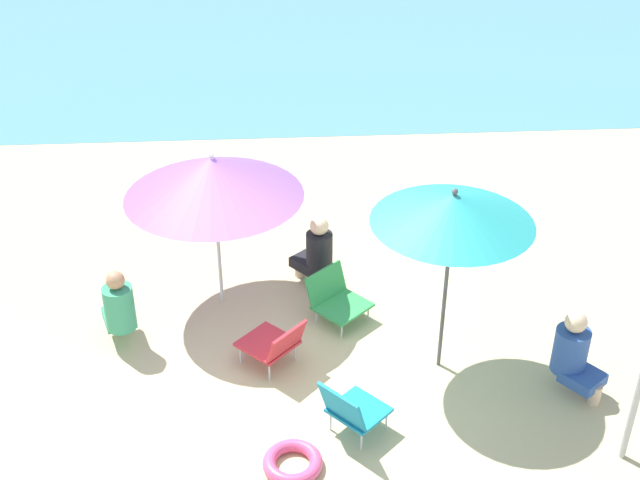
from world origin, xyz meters
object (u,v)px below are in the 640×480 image
(umbrella_purple, at_px, (213,177))
(beach_chair_b, at_px, (275,343))
(person_b, at_px, (119,307))
(umbrella_teal, at_px, (453,209))
(beach_chair_a, at_px, (335,297))
(person_a, at_px, (574,353))
(swim_ring, at_px, (293,463))
(beach_chair_c, at_px, (351,409))
(person_c, at_px, (316,251))

(umbrella_purple, height_order, beach_chair_b, umbrella_purple)
(person_b, bearing_deg, umbrella_teal, -118.43)
(beach_chair_a, xyz_separation_m, beach_chair_b, (-0.69, -0.80, 0.03))
(person_a, xyz_separation_m, swim_ring, (-2.78, -0.88, -0.38))
(umbrella_teal, height_order, beach_chair_c, umbrella_teal)
(beach_chair_a, bearing_deg, person_a, 17.05)
(person_c, bearing_deg, person_a, -171.15)
(beach_chair_b, height_order, swim_ring, beach_chair_b)
(swim_ring, bearing_deg, umbrella_purple, 105.39)
(umbrella_teal, relative_size, umbrella_purple, 1.07)
(person_a, bearing_deg, person_c, -167.67)
(person_b, bearing_deg, umbrella_purple, -73.00)
(beach_chair_c, distance_m, swim_ring, 0.71)
(beach_chair_c, bearing_deg, swim_ring, 169.28)
(umbrella_teal, distance_m, beach_chair_b, 2.29)
(person_c, relative_size, swim_ring, 1.75)
(umbrella_purple, bearing_deg, beach_chair_c, -60.56)
(person_c, bearing_deg, swim_ring, 130.64)
(umbrella_teal, distance_m, beach_chair_c, 2.06)
(beach_chair_c, bearing_deg, beach_chair_a, 46.45)
(beach_chair_a, bearing_deg, umbrella_teal, 6.43)
(beach_chair_c, xyz_separation_m, person_c, (-0.17, 2.50, 0.14))
(umbrella_purple, xyz_separation_m, person_b, (-1.02, -0.74, -1.12))
(beach_chair_a, height_order, beach_chair_c, beach_chair_c)
(person_a, relative_size, swim_ring, 1.68)
(beach_chair_c, bearing_deg, umbrella_teal, 0.30)
(umbrella_purple, height_order, beach_chair_a, umbrella_purple)
(person_c, distance_m, swim_ring, 2.91)
(person_b, distance_m, person_c, 2.34)
(umbrella_purple, relative_size, beach_chair_c, 2.69)
(person_a, relative_size, person_c, 0.96)
(umbrella_teal, relative_size, person_a, 2.28)
(umbrella_teal, bearing_deg, person_c, 127.38)
(person_a, distance_m, person_b, 4.63)
(umbrella_purple, xyz_separation_m, beach_chair_a, (1.28, -0.41, -1.32))
(beach_chair_b, relative_size, person_c, 0.82)
(umbrella_teal, xyz_separation_m, beach_chair_a, (-1.00, 0.88, -1.57))
(beach_chair_a, height_order, person_c, person_c)
(person_a, bearing_deg, beach_chair_a, -158.80)
(person_a, distance_m, swim_ring, 2.94)
(umbrella_teal, distance_m, person_c, 2.37)
(umbrella_purple, height_order, person_c, umbrella_purple)
(umbrella_purple, xyz_separation_m, person_c, (1.10, 0.25, -1.12))
(umbrella_teal, xyz_separation_m, person_b, (-3.30, 0.55, -1.37))
(umbrella_teal, xyz_separation_m, umbrella_purple, (-2.28, 1.29, -0.25))
(person_a, bearing_deg, beach_chair_c, -114.96)
(umbrella_teal, distance_m, swim_ring, 2.72)
(person_c, bearing_deg, person_b, 73.27)
(swim_ring, bearing_deg, umbrella_teal, 40.16)
(beach_chair_a, bearing_deg, beach_chair_c, -42.50)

